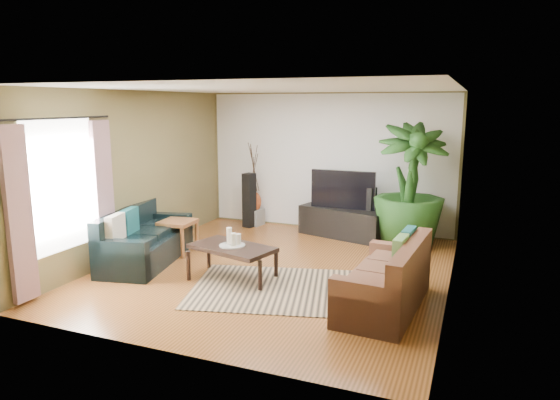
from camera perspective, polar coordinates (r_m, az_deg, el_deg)
The scene contains 28 objects.
floor at distance 7.66m, azimuth -0.56°, elevation -8.00°, with size 5.50×5.50×0.00m, color #945226.
ceiling at distance 7.24m, azimuth -0.60°, elevation 12.64°, with size 5.50×5.50×0.00m, color white.
wall_back at distance 9.90m, azimuth 5.49°, elevation 4.34°, with size 5.00×5.00×0.00m, color brown.
wall_front at distance 4.94m, azimuth -12.78°, elevation -2.68°, with size 5.00×5.00×0.00m, color brown.
wall_left at distance 8.58m, azimuth -16.23°, elevation 2.91°, with size 5.50×5.50×0.00m, color brown.
wall_right at distance 6.80m, azimuth 19.32°, elevation 0.69°, with size 5.50×5.50×0.00m, color brown.
backwall_panel at distance 9.89m, azimuth 5.47°, elevation 4.33°, with size 4.90×4.90×0.00m, color white.
window_pane at distance 7.38m, azimuth -23.74°, elevation 1.54°, with size 1.80×1.80×0.00m, color white.
curtain_near at distance 6.89m, azimuth -27.69°, elevation -1.53°, with size 0.08×0.35×2.20m, color gray.
curtain_far at distance 7.92m, azimuth -19.51°, elevation 0.60°, with size 0.08×0.35×2.20m, color gray.
curtain_rod at distance 7.27m, azimuth -24.01°, elevation 8.54°, with size 0.03×0.03×1.90m, color black.
sofa_left at distance 8.20m, azimuth -15.02°, elevation -3.99°, with size 1.95×0.84×0.85m, color black.
sofa_right at distance 6.33m, azimuth 11.83°, elevation -8.34°, with size 1.79×0.81×0.85m, color brown.
area_rug at distance 6.91m, azimuth 0.31°, elevation -10.11°, with size 2.46×1.74×0.01m, color tan.
coffee_table at distance 7.26m, azimuth -5.45°, elevation -7.10°, with size 1.20×0.65×0.49m, color black.
candle_tray at distance 7.18m, azimuth -5.48°, elevation -5.18°, with size 0.37×0.37×0.02m, color gray.
candle_tall at distance 7.20m, azimuth -5.82°, elevation -4.08°, with size 0.08×0.08×0.24m, color silver.
candle_mid at distance 7.10m, azimuth -5.36°, elevation -4.51°, with size 0.08×0.08×0.19m, color beige.
candle_short at distance 7.18m, azimuth -4.78°, elevation -4.47°, with size 0.08×0.08×0.15m, color beige.
tv_stand at distance 9.48m, azimuth 7.07°, elevation -2.60°, with size 1.65×0.50×0.55m, color black.
television at distance 9.37m, azimuth 7.20°, elevation 1.19°, with size 1.21×0.07×0.72m, color black.
speaker_left at distance 10.14m, azimuth -3.54°, elevation -0.03°, with size 0.20×0.22×1.11m, color black.
speaker_right at distance 9.39m, azimuth 10.20°, elevation -1.51°, with size 0.17×0.19×0.97m, color black.
potted_plant at distance 8.93m, azimuth 14.61°, elevation 1.59°, with size 1.22×1.22×2.17m, color #1C4416.
plant_pot at distance 9.12m, azimuth 14.33°, elevation -4.18°, with size 0.40×0.40×0.31m, color black.
pedestal at distance 10.39m, azimuth -2.97°, elevation -1.94°, with size 0.33×0.33×0.33m, color gray.
vase at distance 10.32m, azimuth -2.99°, elevation -0.21°, with size 0.30×0.30×0.43m, color #933D1A.
side_table at distance 8.59m, azimuth -11.56°, elevation -4.14°, with size 0.53×0.53×0.57m, color brown.
Camera 1 is at (2.75, -6.69, 2.50)m, focal length 32.00 mm.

